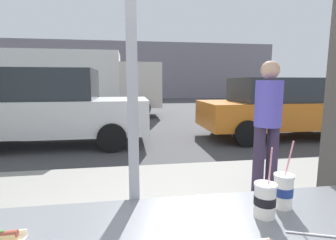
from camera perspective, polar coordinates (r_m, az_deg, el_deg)
ground_plane at (r=9.27m, az=-8.53°, el=-1.17°), size 60.00×60.00×0.00m
sidewalk_strip at (r=3.11m, az=-7.86°, el=-19.54°), size 16.00×2.80×0.15m
window_wall at (r=1.26m, az=-8.28°, el=21.36°), size 3.00×0.20×2.90m
building_facade_far at (r=24.57m, az=-8.87°, el=10.79°), size 28.00×1.20×5.19m
soda_cup_left at (r=1.20m, az=20.71°, el=-16.20°), size 0.09×0.09×0.30m
soda_cup_right at (r=1.30m, az=24.23°, el=-14.09°), size 0.09×0.09×0.31m
loose_straw at (r=1.17m, az=29.51°, el=-21.27°), size 0.18×0.07×0.01m
parked_car_white at (r=6.76m, az=-24.07°, el=2.52°), size 4.37×1.94×1.84m
parked_car_orange at (r=7.68m, az=23.05°, el=2.59°), size 4.21×1.95×1.64m
box_truck at (r=11.87m, az=-19.19°, el=8.03°), size 6.79×2.44×2.79m
pedestrian at (r=3.36m, az=21.26°, el=0.25°), size 0.32×0.32×1.63m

